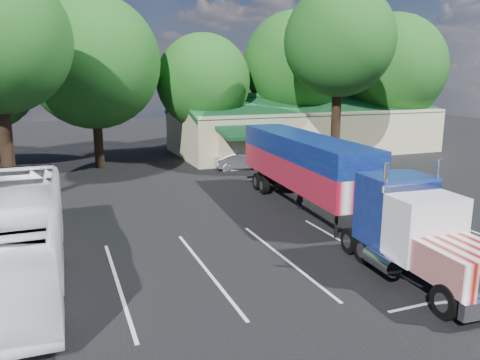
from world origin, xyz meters
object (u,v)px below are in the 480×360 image
object	(u,v)px
semi_truck	(324,174)
tour_bus	(18,234)
woman	(300,195)
silver_sedan	(240,161)
bicycle	(280,179)

from	to	relation	value
semi_truck	tour_bus	bearing A→B (deg)	-166.69
semi_truck	woman	bearing A→B (deg)	97.77
woman	tour_bus	xyz separation A→B (m)	(-13.42, -4.28, 0.88)
silver_sedan	woman	bearing A→B (deg)	-176.60
woman	bicycle	bearing A→B (deg)	-18.51
bicycle	silver_sedan	distance (m)	5.98
bicycle	silver_sedan	size ratio (longest dim) A/B	0.42
woman	silver_sedan	distance (m)	11.51
semi_truck	bicycle	world-z (taller)	semi_truck
semi_truck	woman	size ratio (longest dim) A/B	12.86
tour_bus	silver_sedan	xyz separation A→B (m)	(14.49, 15.74, -1.01)
bicycle	tour_bus	bearing A→B (deg)	-176.67
bicycle	silver_sedan	bearing A→B (deg)	64.98
silver_sedan	semi_truck	bearing A→B (deg)	-175.23
semi_truck	tour_bus	size ratio (longest dim) A/B	1.67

